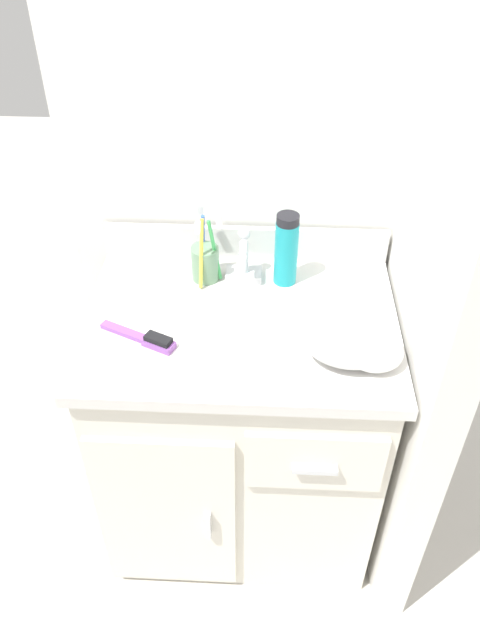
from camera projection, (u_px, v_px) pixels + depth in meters
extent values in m
plane|color=beige|center=(240.00, 507.00, 1.94)|extent=(6.00, 6.00, 0.00)
cube|color=silver|center=(247.00, 126.00, 1.47)|extent=(0.91, 0.08, 2.20)
cube|color=silver|center=(453.00, 196.00, 1.21)|extent=(0.08, 0.61, 2.20)
cube|color=silver|center=(240.00, 431.00, 1.70)|extent=(0.70, 0.49, 0.74)
cube|color=silver|center=(168.00, 517.00, 1.54)|extent=(0.34, 0.02, 0.59)
cube|color=silver|center=(314.00, 463.00, 1.37)|extent=(0.31, 0.02, 0.18)
cube|color=silver|center=(208.00, 526.00, 1.52)|extent=(0.02, 0.02, 0.09)
cube|color=silver|center=(315.00, 469.00, 1.36)|extent=(0.10, 0.02, 0.01)
cube|color=silver|center=(241.00, 324.00, 1.46)|extent=(0.73, 0.53, 0.03)
ellipsoid|color=beige|center=(241.00, 348.00, 1.50)|extent=(0.29, 0.27, 0.18)
cylinder|color=silver|center=(241.00, 374.00, 1.56)|extent=(0.03, 0.03, 0.01)
cube|color=silver|center=(245.00, 242.00, 1.61)|extent=(0.73, 0.02, 0.09)
cube|color=silver|center=(244.00, 274.00, 1.56)|extent=(0.09, 0.06, 0.02)
cylinder|color=silver|center=(244.00, 257.00, 1.53)|extent=(0.02, 0.02, 0.08)
cylinder|color=silver|center=(243.00, 250.00, 1.48)|extent=(0.02, 0.06, 0.02)
sphere|color=silver|center=(244.00, 234.00, 1.50)|extent=(0.03, 0.03, 0.03)
cylinder|color=gray|center=(205.00, 263.00, 1.54)|extent=(0.07, 0.07, 0.09)
cylinder|color=green|center=(215.00, 250.00, 1.51)|extent=(0.03, 0.01, 0.16)
cube|color=white|center=(219.00, 222.00, 1.45)|extent=(0.02, 0.02, 0.03)
cylinder|color=blue|center=(203.00, 241.00, 1.54)|extent=(0.02, 0.05, 0.17)
cube|color=white|center=(201.00, 208.00, 1.50)|extent=(0.01, 0.02, 0.03)
cylinder|color=yellow|center=(201.00, 254.00, 1.49)|extent=(0.02, 0.05, 0.17)
cube|color=white|center=(198.00, 227.00, 1.42)|extent=(0.01, 0.02, 0.03)
cylinder|color=teal|center=(286.00, 253.00, 1.51)|extent=(0.06, 0.06, 0.17)
cylinder|color=black|center=(288.00, 220.00, 1.45)|extent=(0.05, 0.05, 0.02)
cube|color=purple|center=(124.00, 332.00, 1.40)|extent=(0.11, 0.07, 0.01)
cube|color=purple|center=(159.00, 344.00, 1.37)|extent=(0.08, 0.06, 0.02)
cube|color=black|center=(158.00, 339.00, 1.36)|extent=(0.07, 0.05, 0.01)
ellipsoid|color=white|center=(352.00, 340.00, 1.32)|extent=(0.21, 0.15, 0.10)
ellipsoid|color=white|center=(374.00, 352.00, 1.31)|extent=(0.12, 0.11, 0.07)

